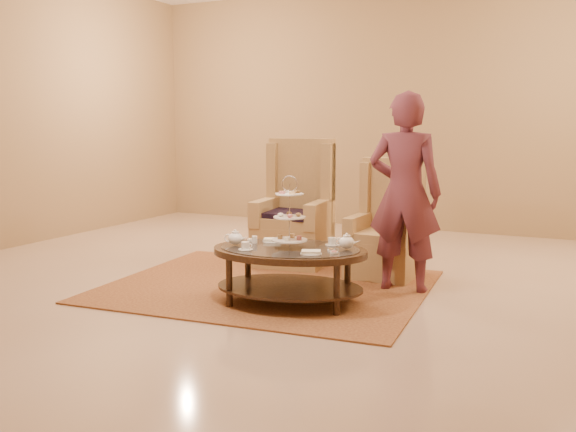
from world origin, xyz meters
The scene contains 8 objects.
ground centered at (0.00, 0.00, 0.00)m, with size 8.00×8.00×0.00m, color #CCB198.
ceiling centered at (0.00, 0.00, 0.00)m, with size 8.00×8.00×0.02m, color silver.
wall_back centered at (0.00, 4.00, 1.75)m, with size 8.00×0.04×3.50m, color #9C7F55.
rug centered at (-0.21, 0.07, 0.01)m, with size 3.07×2.61×0.02m.
tea_table centered at (0.23, -0.38, 0.40)m, with size 1.46×1.13×1.11m.
armchair_left centered at (-0.41, 1.13, 0.47)m, with size 0.81×0.84×1.38m.
armchair_right centered at (0.67, 1.01, 0.40)m, with size 0.66×0.68×1.19m.
person centered at (0.98, 0.48, 0.91)m, with size 0.69×0.48×1.83m.
Camera 1 is at (2.50, -5.21, 1.54)m, focal length 40.00 mm.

